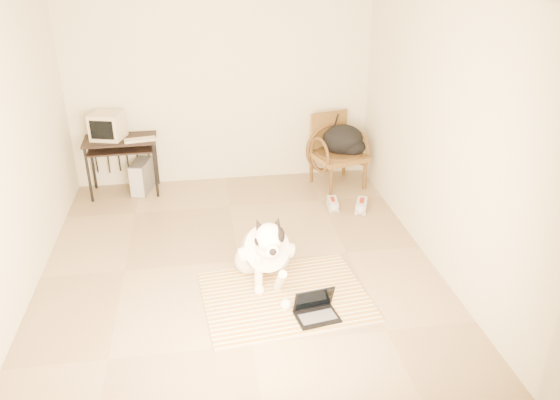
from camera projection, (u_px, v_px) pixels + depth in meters
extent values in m
plane|color=#99805D|center=(239.00, 261.00, 5.75)|extent=(4.50, 4.50, 0.00)
plane|color=beige|center=(221.00, 84.00, 7.17)|extent=(4.50, 0.00, 4.50)
plane|color=beige|center=(264.00, 268.00, 3.16)|extent=(4.50, 0.00, 4.50)
plane|color=beige|center=(11.00, 151.00, 4.89)|extent=(0.00, 4.50, 4.50)
plane|color=beige|center=(434.00, 130.00, 5.44)|extent=(0.00, 4.50, 4.50)
cube|color=orange|center=(299.00, 327.00, 4.76)|extent=(1.54, 0.38, 0.02)
cube|color=#378243|center=(292.00, 311.00, 4.97)|extent=(1.54, 0.38, 0.02)
cube|color=#74407C|center=(285.00, 296.00, 5.17)|extent=(1.54, 0.38, 0.02)
cube|color=gold|center=(279.00, 283.00, 5.37)|extent=(1.54, 0.38, 0.02)
cube|color=beige|center=(274.00, 270.00, 5.58)|extent=(1.54, 0.38, 0.02)
sphere|color=white|center=(249.00, 260.00, 5.50)|extent=(0.29, 0.29, 0.29)
sphere|color=white|center=(276.00, 257.00, 5.54)|extent=(0.29, 0.29, 0.29)
ellipsoid|color=white|center=(262.00, 257.00, 5.50)|extent=(0.35, 0.32, 0.29)
ellipsoid|color=white|center=(265.00, 249.00, 5.26)|extent=(0.38, 0.67, 0.62)
cylinder|color=white|center=(265.00, 249.00, 5.27)|extent=(0.44, 0.57, 0.57)
sphere|color=white|center=(268.00, 247.00, 5.04)|extent=(0.24, 0.24, 0.24)
sphere|color=white|center=(269.00, 237.00, 4.90)|extent=(0.26, 0.26, 0.26)
ellipsoid|color=black|center=(274.00, 235.00, 4.89)|extent=(0.20, 0.23, 0.19)
cylinder|color=white|center=(271.00, 248.00, 4.81)|extent=(0.11, 0.14, 0.11)
sphere|color=black|center=(273.00, 252.00, 4.74)|extent=(0.06, 0.06, 0.06)
cone|color=black|center=(259.00, 225.00, 4.89)|extent=(0.13, 0.13, 0.16)
cone|color=black|center=(277.00, 223.00, 4.92)|extent=(0.13, 0.13, 0.16)
torus|color=white|center=(268.00, 243.00, 5.01)|extent=(0.24, 0.13, 0.21)
cylinder|color=white|center=(259.00, 274.00, 5.14)|extent=(0.08, 0.12, 0.40)
cylinder|color=white|center=(280.00, 281.00, 5.08)|extent=(0.09, 0.36, 0.40)
sphere|color=white|center=(259.00, 290.00, 5.19)|extent=(0.10, 0.10, 0.10)
sphere|color=white|center=(286.00, 305.00, 4.98)|extent=(0.11, 0.11, 0.11)
cone|color=black|center=(257.00, 254.00, 5.77)|extent=(0.20, 0.40, 0.10)
cube|color=black|center=(317.00, 317.00, 4.86)|extent=(0.41, 0.32, 0.02)
cube|color=#505053|center=(318.00, 317.00, 4.84)|extent=(0.34, 0.20, 0.00)
cube|color=black|center=(314.00, 299.00, 4.88)|extent=(0.38, 0.15, 0.24)
cube|color=black|center=(314.00, 299.00, 4.87)|extent=(0.34, 0.13, 0.22)
cube|color=black|center=(120.00, 140.00, 6.99)|extent=(0.93, 0.54, 0.03)
cube|color=black|center=(121.00, 149.00, 7.00)|extent=(0.82, 0.43, 0.02)
cylinder|color=black|center=(89.00, 175.00, 6.90)|extent=(0.04, 0.04, 0.73)
cylinder|color=black|center=(93.00, 163.00, 7.28)|extent=(0.04, 0.04, 0.73)
cylinder|color=black|center=(156.00, 171.00, 7.04)|extent=(0.04, 0.04, 0.73)
cylinder|color=black|center=(156.00, 159.00, 7.41)|extent=(0.04, 0.04, 0.73)
cube|color=#BCAE93|center=(108.00, 126.00, 6.92)|extent=(0.46, 0.45, 0.34)
cube|color=black|center=(102.00, 130.00, 6.76)|extent=(0.29, 0.10, 0.24)
cube|color=#BCAE93|center=(140.00, 140.00, 6.90)|extent=(0.41, 0.21, 0.03)
cube|color=#505053|center=(142.00, 176.00, 7.26)|extent=(0.29, 0.48, 0.42)
cube|color=#A9A9AD|center=(136.00, 183.00, 7.06)|extent=(0.18, 0.06, 0.40)
cube|color=brown|center=(338.00, 156.00, 7.33)|extent=(0.79, 0.78, 0.07)
cylinder|color=#3B2510|center=(339.00, 153.00, 7.31)|extent=(0.59, 0.59, 0.04)
cube|color=brown|center=(329.00, 129.00, 7.43)|extent=(0.54, 0.20, 0.48)
cylinder|color=#3B2510|center=(331.00, 182.00, 7.11)|extent=(0.05, 0.05, 0.40)
cylinder|color=#3B2510|center=(311.00, 169.00, 7.54)|extent=(0.05, 0.05, 0.40)
cylinder|color=#3B2510|center=(365.00, 176.00, 7.32)|extent=(0.05, 0.05, 0.40)
cylinder|color=#3B2510|center=(344.00, 162.00, 7.75)|extent=(0.05, 0.05, 0.40)
ellipsoid|color=black|center=(343.00, 140.00, 7.28)|extent=(0.55, 0.45, 0.41)
ellipsoid|color=black|center=(353.00, 147.00, 7.25)|extent=(0.34, 0.28, 0.23)
cube|color=silver|center=(333.00, 206.00, 6.90)|extent=(0.15, 0.31, 0.03)
cube|color=#9A9BA0|center=(333.00, 203.00, 6.88)|extent=(0.14, 0.30, 0.09)
cube|color=maroon|center=(333.00, 200.00, 6.87)|extent=(0.06, 0.15, 0.02)
cube|color=silver|center=(361.00, 208.00, 6.85)|extent=(0.24, 0.35, 0.03)
cube|color=#9A9BA0|center=(361.00, 205.00, 6.83)|extent=(0.23, 0.34, 0.10)
cube|color=maroon|center=(362.00, 202.00, 6.81)|extent=(0.11, 0.17, 0.02)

